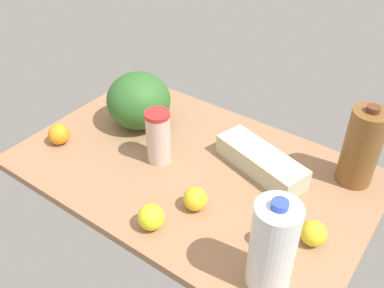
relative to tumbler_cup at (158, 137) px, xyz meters
The scene contains 11 objects.
countertop 16.61cm from the tumbler_cup, 164.75° to the right, with size 120.00×76.00×3.00cm, color #9B704F.
tumbler_cup is the anchor object (origin of this frame).
milk_jug 58.56cm from the tumbler_cup, 157.74° to the left, with size 11.43×11.43×28.45cm.
egg_carton 35.65cm from the tumbler_cup, 153.40° to the right, with size 33.42×11.30×7.38cm, color beige.
watermelon 23.81cm from the tumbler_cup, 32.46° to the right, with size 24.26×24.26×21.27cm, color #2F6428.
chocolate_milk_jug 65.75cm from the tumbler_cup, 153.42° to the right, with size 11.49×11.49×28.55cm.
lemon_by_jug 27.35cm from the tumbler_cup, 153.70° to the left, with size 7.48×7.48×7.48cm, color yellow.
orange_beside_bowl 39.03cm from the tumbler_cup, 21.17° to the left, with size 7.68×7.68×7.68cm, color orange.
lemon_far_back 58.87cm from the tumbler_cup, behind, with size 7.38×7.38×7.38cm, color yellow.
lemon_near_front 31.77cm from the tumbler_cup, 125.03° to the left, with size 7.89×7.89×7.89cm, color yellow.
lime_loose 48.46cm from the tumbler_cup, 165.68° to the left, with size 5.04×5.04×5.04cm, color #67B93A.
Camera 1 is at (-65.77, 91.12, 98.54)cm, focal length 40.00 mm.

